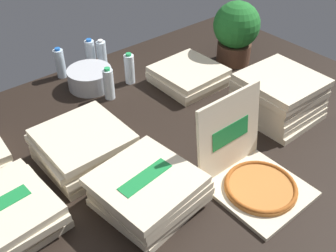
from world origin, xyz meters
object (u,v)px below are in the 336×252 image
object	(u,v)px
water_bottle_0	(129,69)
water_bottle_1	(109,84)
water_bottle_3	(60,63)
pizza_stack_right_mid	(4,216)
pizza_stack_right_far	(279,97)
water_bottle_4	(91,54)
pizza_stack_center_far	(149,190)
pizza_stack_left_near	(188,76)
potted_plant	(236,30)
open_pizza_box	(252,173)
ice_bucket	(90,78)
pizza_stack_center_near	(83,147)
water_bottle_2	(102,55)

from	to	relation	value
water_bottle_0	water_bottle_1	distance (m)	0.22
water_bottle_3	pizza_stack_right_mid	bearing A→B (deg)	-127.88
pizza_stack_right_far	water_bottle_4	size ratio (longest dim) A/B	2.01
pizza_stack_right_far	pizza_stack_center_far	xyz separation A→B (m)	(-0.99, -0.07, -0.04)
pizza_stack_left_near	pizza_stack_center_far	bearing A→B (deg)	-141.48
water_bottle_0	potted_plant	size ratio (longest dim) A/B	0.48
potted_plant	pizza_stack_right_mid	bearing A→B (deg)	-167.66
open_pizza_box	water_bottle_3	xyz separation A→B (m)	(-0.21, 1.49, 0.03)
water_bottle_0	pizza_stack_center_far	bearing A→B (deg)	-120.67
water_bottle_0	water_bottle_3	size ratio (longest dim) A/B	1.00
pizza_stack_left_near	water_bottle_4	bearing A→B (deg)	122.05
pizza_stack_left_near	pizza_stack_center_far	distance (m)	1.07
ice_bucket	pizza_stack_right_mid	bearing A→B (deg)	-138.58
open_pizza_box	pizza_stack_left_near	world-z (taller)	open_pizza_box
pizza_stack_right_far	ice_bucket	bearing A→B (deg)	124.93
pizza_stack_center_far	pizza_stack_right_mid	bearing A→B (deg)	152.27
water_bottle_3	water_bottle_4	bearing A→B (deg)	-3.43
pizza_stack_left_near	pizza_stack_right_mid	bearing A→B (deg)	-164.57
pizza_stack_right_mid	water_bottle_0	xyz separation A→B (m)	(1.09, 0.64, 0.03)
ice_bucket	potted_plant	world-z (taller)	potted_plant
pizza_stack_right_mid	water_bottle_0	distance (m)	1.26
pizza_stack_right_mid	water_bottle_4	world-z (taller)	water_bottle_4
pizza_stack_center_near	pizza_stack_center_far	bearing A→B (deg)	-79.89
pizza_stack_right_mid	pizza_stack_center_near	bearing A→B (deg)	18.22
pizza_stack_left_near	water_bottle_3	size ratio (longest dim) A/B	1.97
open_pizza_box	ice_bucket	distance (m)	1.26
water_bottle_2	open_pizza_box	bearing A→B (deg)	-92.61
pizza_stack_center_near	ice_bucket	xyz separation A→B (m)	(0.39, 0.60, -0.03)
potted_plant	water_bottle_3	bearing A→B (deg)	150.58
water_bottle_0	water_bottle_1	bearing A→B (deg)	-160.71
pizza_stack_center_near	pizza_stack_right_far	xyz separation A→B (m)	(1.07, -0.37, 0.04)
open_pizza_box	water_bottle_0	xyz separation A→B (m)	(0.10, 1.13, 0.03)
ice_bucket	water_bottle_1	world-z (taller)	water_bottle_1
open_pizza_box	pizza_stack_center_near	size ratio (longest dim) A/B	1.08
water_bottle_0	pizza_stack_right_far	bearing A→B (deg)	-62.28
water_bottle_0	ice_bucket	bearing A→B (deg)	152.67
open_pizza_box	pizza_stack_right_mid	size ratio (longest dim) A/B	1.03
water_bottle_0	water_bottle_4	xyz separation A→B (m)	(-0.09, 0.34, 0.00)
ice_bucket	pizza_stack_center_far	bearing A→B (deg)	-106.91
pizza_stack_center_near	water_bottle_3	world-z (taller)	water_bottle_3
pizza_stack_right_mid	water_bottle_3	xyz separation A→B (m)	(0.77, 0.99, 0.03)
pizza_stack_center_far	water_bottle_1	world-z (taller)	water_bottle_1
water_bottle_0	water_bottle_4	size ratio (longest dim) A/B	1.00
ice_bucket	water_bottle_0	world-z (taller)	water_bottle_0
pizza_stack_center_far	water_bottle_2	world-z (taller)	water_bottle_2
open_pizza_box	water_bottle_1	xyz separation A→B (m)	(-0.11, 1.06, 0.03)
pizza_stack_right_mid	pizza_stack_center_far	bearing A→B (deg)	-27.73
pizza_stack_right_far	water_bottle_4	distance (m)	1.31
open_pizza_box	ice_bucket	xyz separation A→B (m)	(-0.13, 1.25, -0.01)
ice_bucket	water_bottle_3	world-z (taller)	water_bottle_3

